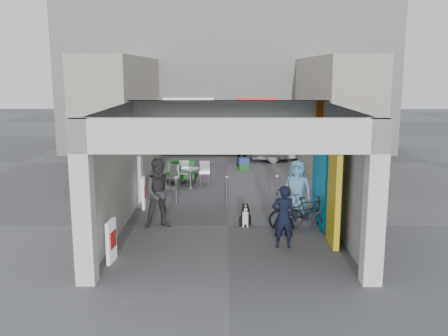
{
  "coord_description": "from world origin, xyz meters",
  "views": [
    {
      "loc": [
        -0.06,
        -13.93,
        4.43
      ],
      "look_at": [
        -0.12,
        1.0,
        1.51
      ],
      "focal_mm": 40.0,
      "sensor_mm": 36.0,
      "label": 1
    }
  ],
  "objects_px": {
    "man_crates": "(242,145)",
    "bicycle_rear": "(309,212)",
    "border_collie": "(245,217)",
    "man_elderly": "(297,189)",
    "man_back_turned": "(160,193)",
    "bicycle_front": "(301,214)",
    "produce_stand": "(181,174)",
    "white_van": "(289,145)",
    "man_with_dog": "(283,217)",
    "cafe_set": "(188,178)"
  },
  "relations": [
    {
      "from": "man_crates",
      "to": "man_back_turned",
      "type": "bearing_deg",
      "value": 69.41
    },
    {
      "from": "border_collie",
      "to": "man_crates",
      "type": "height_order",
      "value": "man_crates"
    },
    {
      "from": "produce_stand",
      "to": "man_back_turned",
      "type": "distance_m",
      "value": 5.87
    },
    {
      "from": "bicycle_rear",
      "to": "white_van",
      "type": "bearing_deg",
      "value": -27.53
    },
    {
      "from": "bicycle_front",
      "to": "white_van",
      "type": "xyz_separation_m",
      "value": [
        1.07,
        11.55,
        0.25
      ]
    },
    {
      "from": "cafe_set",
      "to": "white_van",
      "type": "height_order",
      "value": "white_van"
    },
    {
      "from": "border_collie",
      "to": "man_elderly",
      "type": "xyz_separation_m",
      "value": [
        1.6,
        0.84,
        0.61
      ]
    },
    {
      "from": "man_back_turned",
      "to": "bicycle_front",
      "type": "xyz_separation_m",
      "value": [
        3.97,
        -0.33,
        -0.52
      ]
    },
    {
      "from": "bicycle_front",
      "to": "produce_stand",
      "type": "bearing_deg",
      "value": 36.22
    },
    {
      "from": "white_van",
      "to": "man_back_turned",
      "type": "bearing_deg",
      "value": 137.41
    },
    {
      "from": "produce_stand",
      "to": "white_van",
      "type": "distance_m",
      "value": 7.34
    },
    {
      "from": "man_elderly",
      "to": "bicycle_front",
      "type": "distance_m",
      "value": 1.34
    },
    {
      "from": "cafe_set",
      "to": "man_back_turned",
      "type": "xyz_separation_m",
      "value": [
        -0.39,
        -5.17,
        0.67
      ]
    },
    {
      "from": "man_with_dog",
      "to": "bicycle_rear",
      "type": "xyz_separation_m",
      "value": [
        0.91,
        1.61,
        -0.34
      ]
    },
    {
      "from": "produce_stand",
      "to": "man_back_turned",
      "type": "xyz_separation_m",
      "value": [
        -0.06,
        -5.84,
        0.66
      ]
    },
    {
      "from": "border_collie",
      "to": "white_van",
      "type": "bearing_deg",
      "value": 94.75
    },
    {
      "from": "cafe_set",
      "to": "bicycle_front",
      "type": "bearing_deg",
      "value": -56.9
    },
    {
      "from": "man_back_turned",
      "to": "white_van",
      "type": "distance_m",
      "value": 12.3
    },
    {
      "from": "border_collie",
      "to": "man_crates",
      "type": "distance_m",
      "value": 9.32
    },
    {
      "from": "produce_stand",
      "to": "man_back_turned",
      "type": "bearing_deg",
      "value": -72.88
    },
    {
      "from": "man_with_dog",
      "to": "man_crates",
      "type": "relative_size",
      "value": 0.81
    },
    {
      "from": "man_back_turned",
      "to": "produce_stand",
      "type": "bearing_deg",
      "value": 73.96
    },
    {
      "from": "man_back_turned",
      "to": "cafe_set",
      "type": "bearing_deg",
      "value": 70.3
    },
    {
      "from": "cafe_set",
      "to": "white_van",
      "type": "relative_size",
      "value": 0.36
    },
    {
      "from": "border_collie",
      "to": "man_with_dog",
      "type": "bearing_deg",
      "value": -45.24
    },
    {
      "from": "man_back_turned",
      "to": "white_van",
      "type": "xyz_separation_m",
      "value": [
        5.04,
        11.22,
        -0.28
      ]
    },
    {
      "from": "man_with_dog",
      "to": "border_collie",
      "type": "bearing_deg",
      "value": -63.16
    },
    {
      "from": "border_collie",
      "to": "cafe_set",
      "type": "bearing_deg",
      "value": 129.92
    },
    {
      "from": "produce_stand",
      "to": "man_elderly",
      "type": "height_order",
      "value": "man_elderly"
    },
    {
      "from": "man_with_dog",
      "to": "white_van",
      "type": "height_order",
      "value": "man_with_dog"
    },
    {
      "from": "man_elderly",
      "to": "white_van",
      "type": "bearing_deg",
      "value": 109.01
    },
    {
      "from": "produce_stand",
      "to": "man_back_turned",
      "type": "relative_size",
      "value": 0.65
    },
    {
      "from": "white_van",
      "to": "produce_stand",
      "type": "bearing_deg",
      "value": 118.86
    },
    {
      "from": "border_collie",
      "to": "white_van",
      "type": "relative_size",
      "value": 0.17
    },
    {
      "from": "white_van",
      "to": "cafe_set",
      "type": "bearing_deg",
      "value": 124.06
    },
    {
      "from": "man_back_turned",
      "to": "man_crates",
      "type": "height_order",
      "value": "man_back_turned"
    },
    {
      "from": "man_with_dog",
      "to": "white_van",
      "type": "distance_m",
      "value": 13.0
    },
    {
      "from": "bicycle_rear",
      "to": "cafe_set",
      "type": "bearing_deg",
      "value": 12.95
    },
    {
      "from": "man_crates",
      "to": "bicycle_rear",
      "type": "height_order",
      "value": "man_crates"
    },
    {
      "from": "produce_stand",
      "to": "border_collie",
      "type": "height_order",
      "value": "produce_stand"
    },
    {
      "from": "produce_stand",
      "to": "man_elderly",
      "type": "relative_size",
      "value": 0.73
    },
    {
      "from": "cafe_set",
      "to": "bicycle_rear",
      "type": "xyz_separation_m",
      "value": [
        3.84,
        -5.21,
        0.14
      ]
    },
    {
      "from": "bicycle_front",
      "to": "bicycle_rear",
      "type": "height_order",
      "value": "bicycle_front"
    },
    {
      "from": "bicycle_rear",
      "to": "white_van",
      "type": "height_order",
      "value": "white_van"
    },
    {
      "from": "produce_stand",
      "to": "man_crates",
      "type": "distance_m",
      "value": 4.44
    },
    {
      "from": "man_with_dog",
      "to": "man_elderly",
      "type": "xyz_separation_m",
      "value": [
        0.7,
        2.61,
        0.09
      ]
    },
    {
      "from": "cafe_set",
      "to": "bicycle_front",
      "type": "relative_size",
      "value": 0.85
    },
    {
      "from": "produce_stand",
      "to": "man_with_dog",
      "type": "distance_m",
      "value": 8.19
    },
    {
      "from": "cafe_set",
      "to": "man_crates",
      "type": "distance_m",
      "value": 4.84
    },
    {
      "from": "man_back_turned",
      "to": "bicycle_front",
      "type": "distance_m",
      "value": 4.02
    }
  ]
}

